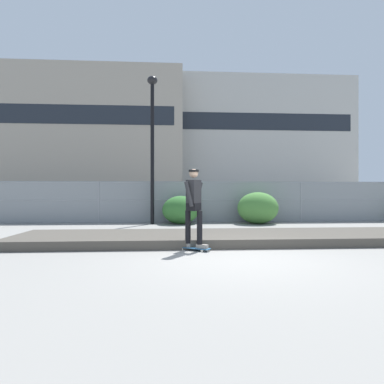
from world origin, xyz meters
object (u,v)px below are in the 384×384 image
parked_car_near (107,202)px  shrub_center (258,208)px  shrub_left (181,210)px  skater (194,202)px  skateboard (194,248)px  street_lamp (152,131)px

parked_car_near → shrub_center: 7.60m
parked_car_near → shrub_left: 4.66m
skater → shrub_left: size_ratio=1.18×
shrub_left → shrub_center: (3.33, -0.12, 0.08)m
skateboard → skater: bearing=180.0°
skateboard → parked_car_near: bearing=112.1°
shrub_left → skater: bearing=-89.0°
street_lamp → parked_car_near: street_lamp is taller
shrub_center → skater: bearing=-117.4°
skater → parked_car_near: bearing=112.1°
skateboard → shrub_left: size_ratio=0.50×
parked_car_near → shrub_center: bearing=-23.4°
skater → parked_car_near: (-3.75, 9.24, -0.29)m
parked_car_near → shrub_center: (6.97, -3.02, -0.15)m
skateboard → shrub_center: size_ratio=0.44×
shrub_left → street_lamp: bearing=174.1°
skater → parked_car_near: skater is taller
skateboard → skater: size_ratio=0.43×
skater → skateboard: bearing=0.0°
street_lamp → skateboard: bearing=-78.5°
skateboard → street_lamp: size_ratio=0.12×
skater → parked_car_near: 9.97m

